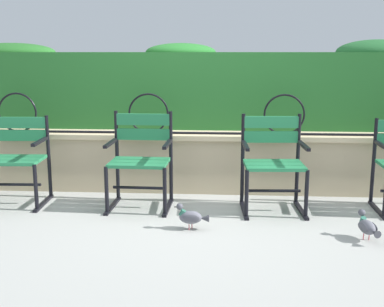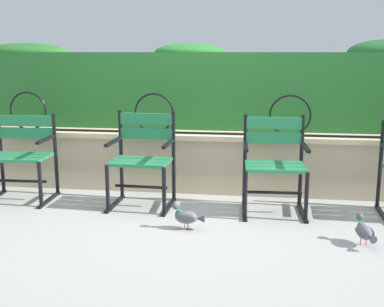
{
  "view_description": "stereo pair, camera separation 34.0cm",
  "coord_description": "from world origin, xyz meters",
  "px_view_note": "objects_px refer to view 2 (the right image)",
  "views": [
    {
      "loc": [
        0.29,
        -4.31,
        1.45
      ],
      "look_at": [
        0.0,
        0.06,
        0.55
      ],
      "focal_mm": 46.3,
      "sensor_mm": 36.0,
      "label": 1
    },
    {
      "loc": [
        0.62,
        -4.27,
        1.45
      ],
      "look_at": [
        0.0,
        0.06,
        0.55
      ],
      "focal_mm": 46.3,
      "sensor_mm": 36.0,
      "label": 2
    }
  ],
  "objects_px": {
    "park_chair_leftmost": "(21,153)",
    "park_chair_centre_right": "(274,162)",
    "park_chair_centre_left": "(143,157)",
    "pigeon_far_side": "(187,216)",
    "pigeon_near_chairs": "(364,231)"
  },
  "relations": [
    {
      "from": "park_chair_centre_right",
      "to": "pigeon_near_chairs",
      "type": "xyz_separation_m",
      "value": [
        0.68,
        -0.74,
        -0.35
      ]
    },
    {
      "from": "park_chair_centre_right",
      "to": "pigeon_far_side",
      "type": "height_order",
      "value": "park_chair_centre_right"
    },
    {
      "from": "park_chair_leftmost",
      "to": "pigeon_far_side",
      "type": "distance_m",
      "value": 1.92
    },
    {
      "from": "park_chair_centre_left",
      "to": "park_chair_centre_right",
      "type": "xyz_separation_m",
      "value": [
        1.24,
        -0.02,
        -0.0
      ]
    },
    {
      "from": "park_chair_centre_left",
      "to": "pigeon_far_side",
      "type": "bearing_deg",
      "value": -50.04
    },
    {
      "from": "park_chair_leftmost",
      "to": "park_chair_centre_right",
      "type": "xyz_separation_m",
      "value": [
        2.49,
        -0.06,
        0.01
      ]
    },
    {
      "from": "park_chair_leftmost",
      "to": "park_chair_centre_right",
      "type": "relative_size",
      "value": 0.95
    },
    {
      "from": "pigeon_near_chairs",
      "to": "pigeon_far_side",
      "type": "distance_m",
      "value": 1.4
    },
    {
      "from": "park_chair_centre_right",
      "to": "park_chair_centre_left",
      "type": "bearing_deg",
      "value": 178.95
    },
    {
      "from": "park_chair_centre_left",
      "to": "pigeon_far_side",
      "type": "relative_size",
      "value": 3.09
    },
    {
      "from": "park_chair_centre_right",
      "to": "pigeon_far_side",
      "type": "xyz_separation_m",
      "value": [
        -0.72,
        -0.6,
        -0.35
      ]
    },
    {
      "from": "park_chair_leftmost",
      "to": "park_chair_centre_left",
      "type": "xyz_separation_m",
      "value": [
        1.25,
        -0.03,
        0.01
      ]
    },
    {
      "from": "park_chair_centre_right",
      "to": "pigeon_near_chairs",
      "type": "relative_size",
      "value": 3.06
    },
    {
      "from": "park_chair_centre_right",
      "to": "pigeon_near_chairs",
      "type": "height_order",
      "value": "park_chair_centre_right"
    },
    {
      "from": "park_chair_centre_left",
      "to": "pigeon_near_chairs",
      "type": "xyz_separation_m",
      "value": [
        1.91,
        -0.77,
        -0.36
      ]
    }
  ]
}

